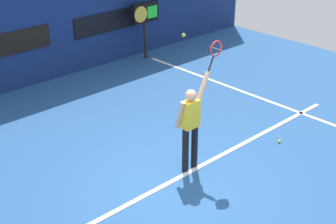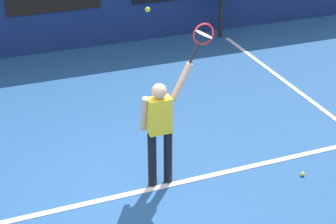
# 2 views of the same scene
# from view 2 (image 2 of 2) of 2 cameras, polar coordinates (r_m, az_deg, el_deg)

# --- Properties ---
(ground_plane) EXTENTS (18.00, 18.00, 0.00)m
(ground_plane) POSITION_cam_2_polar(r_m,az_deg,el_deg) (7.68, -4.00, -9.51)
(ground_plane) COLOR #23518C
(sponsor_banner_center) EXTENTS (2.20, 0.03, 0.60)m
(sponsor_banner_center) POSITION_cam_2_polar(r_m,az_deg,el_deg) (12.54, -12.60, 12.11)
(sponsor_banner_center) COLOR black
(court_baseline) EXTENTS (10.00, 0.10, 0.01)m
(court_baseline) POSITION_cam_2_polar(r_m,az_deg,el_deg) (7.74, -4.21, -9.06)
(court_baseline) COLOR white
(court_baseline) RESTS_ON ground_plane
(court_sideline) EXTENTS (0.10, 7.00, 0.01)m
(court_sideline) POSITION_cam_2_polar(r_m,az_deg,el_deg) (10.86, 14.75, 1.88)
(court_sideline) COLOR white
(court_sideline) RESTS_ON ground_plane
(tennis_player) EXTENTS (0.74, 0.31, 1.95)m
(tennis_player) POSITION_cam_2_polar(r_m,az_deg,el_deg) (7.39, -0.91, -1.61)
(tennis_player) COLOR black
(tennis_player) RESTS_ON ground_plane
(tennis_racket) EXTENTS (0.42, 0.27, 0.62)m
(tennis_racket) POSITION_cam_2_polar(r_m,az_deg,el_deg) (7.04, 3.87, 8.39)
(tennis_racket) COLOR black
(tennis_ball) EXTENTS (0.07, 0.07, 0.07)m
(tennis_ball) POSITION_cam_2_polar(r_m,az_deg,el_deg) (6.74, -2.28, 11.32)
(tennis_ball) COLOR #CCE033
(spare_ball) EXTENTS (0.07, 0.07, 0.07)m
(spare_ball) POSITION_cam_2_polar(r_m,az_deg,el_deg) (8.35, 14.75, -6.69)
(spare_ball) COLOR #CCE033
(spare_ball) RESTS_ON ground_plane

